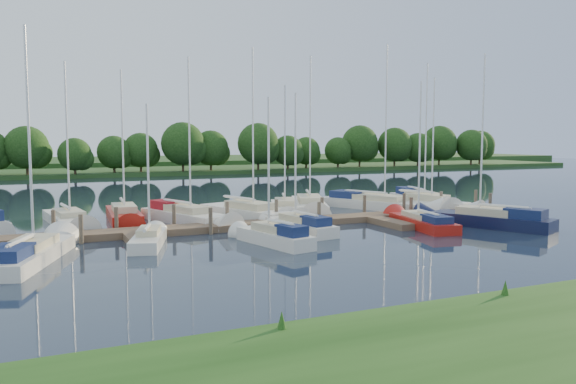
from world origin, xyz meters
name	(u,v)px	position (x,y,z in m)	size (l,w,h in m)	color
ground	(317,250)	(0.00, 0.00, 0.00)	(260.00, 260.00, 0.00)	#171E2F
dock	(264,226)	(0.00, 7.31, 0.20)	(40.00, 6.00, 0.40)	brown
mooring_pilings	(257,217)	(0.00, 8.43, 0.60)	(38.24, 2.84, 2.00)	#473D33
far_shore	(118,170)	(0.00, 75.00, 0.30)	(180.00, 30.00, 0.60)	#204319
distant_hill	(102,162)	(0.00, 100.00, 0.70)	(220.00, 40.00, 1.40)	#305324
treeline	(124,150)	(-0.72, 62.21, 3.97)	(144.37, 10.02, 7.83)	#38281C
sailboat_n_2	(70,221)	(-11.01, 13.99, 0.27)	(3.02, 8.77, 10.93)	silver
sailboat_n_3	(124,218)	(-7.52, 14.01, 0.28)	(2.34, 8.29, 10.65)	#A8160F
sailboat_n_4	(187,218)	(-3.75, 11.86, 0.34)	(4.67, 8.86, 11.42)	silver
sailboat_n_5	(251,215)	(0.78, 11.66, 0.28)	(4.80, 9.66, 12.32)	silver
sailboat_n_6	(285,210)	(4.11, 13.31, 0.28)	(4.04, 7.72, 10.01)	silver
sailboat_n_7	(310,208)	(6.56, 14.01, 0.28)	(5.21, 9.69, 12.39)	silver
sailboat_n_8	(380,205)	(12.31, 12.87, 0.33)	(6.42, 10.46, 13.53)	silver
sailboat_n_9	(428,206)	(15.50, 10.77, 0.29)	(4.54, 8.29, 10.86)	silver
sailboat_n_10	(422,202)	(16.58, 12.98, 0.34)	(4.05, 9.70, 12.26)	silver
sailboat_s_0	(31,255)	(-13.25, 3.03, 0.31)	(4.41, 8.83, 11.14)	silver
sailboat_s_1	(149,240)	(-7.54, 4.83, 0.27)	(2.88, 6.03, 7.79)	silver
sailboat_s_2	(273,238)	(-1.47, 2.24, 0.34)	(2.63, 6.29, 8.25)	silver
sailboat_s_3	(299,227)	(1.48, 5.25, 0.33)	(2.36, 6.80, 8.77)	silver
sailboat_s_4	(421,223)	(9.45, 3.85, 0.30)	(2.97, 7.66, 9.59)	#A8160F
sailboat_s_5	(487,221)	(13.49, 2.31, 0.34)	(5.15, 8.76, 11.49)	black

